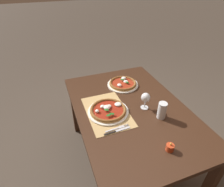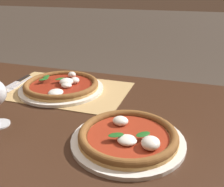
{
  "view_description": "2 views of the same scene",
  "coord_description": "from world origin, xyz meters",
  "px_view_note": "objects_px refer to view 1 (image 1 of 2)",
  "views": [
    {
      "loc": [
        1.17,
        -0.61,
        1.79
      ],
      "look_at": [
        -0.19,
        -0.11,
        0.8
      ],
      "focal_mm": 30.0,
      "sensor_mm": 36.0,
      "label": 1
    },
    {
      "loc": [
        -0.54,
        0.71,
        1.16
      ],
      "look_at": [
        -0.28,
        -0.11,
        0.8
      ],
      "focal_mm": 42.0,
      "sensor_mm": 36.0,
      "label": 2
    }
  ],
  "objects_px": {
    "wine_glass": "(146,98)",
    "votive_candle": "(170,148)",
    "knife": "(117,131)",
    "fork": "(117,128)",
    "pizza_near": "(108,110)",
    "pint_glass": "(162,111)",
    "pizza_far": "(123,84)"
  },
  "relations": [
    {
      "from": "pizza_far",
      "to": "fork",
      "type": "distance_m",
      "value": 0.65
    },
    {
      "from": "pizza_far",
      "to": "fork",
      "type": "relative_size",
      "value": 1.63
    },
    {
      "from": "fork",
      "to": "knife",
      "type": "bearing_deg",
      "value": -22.9
    },
    {
      "from": "pizza_far",
      "to": "fork",
      "type": "height_order",
      "value": "pizza_far"
    },
    {
      "from": "pint_glass",
      "to": "votive_candle",
      "type": "relative_size",
      "value": 2.01
    },
    {
      "from": "pint_glass",
      "to": "knife",
      "type": "xyz_separation_m",
      "value": [
        0.03,
        -0.4,
        -0.06
      ]
    },
    {
      "from": "knife",
      "to": "votive_candle",
      "type": "height_order",
      "value": "votive_candle"
    },
    {
      "from": "pizza_near",
      "to": "fork",
      "type": "relative_size",
      "value": 1.77
    },
    {
      "from": "pizza_near",
      "to": "pint_glass",
      "type": "height_order",
      "value": "pint_glass"
    },
    {
      "from": "pizza_far",
      "to": "fork",
      "type": "xyz_separation_m",
      "value": [
        0.58,
        -0.29,
        -0.01
      ]
    },
    {
      "from": "wine_glass",
      "to": "pint_glass",
      "type": "relative_size",
      "value": 1.07
    },
    {
      "from": "knife",
      "to": "votive_candle",
      "type": "xyz_separation_m",
      "value": [
        0.29,
        0.27,
        0.02
      ]
    },
    {
      "from": "pizza_near",
      "to": "wine_glass",
      "type": "distance_m",
      "value": 0.34
    },
    {
      "from": "pizza_far",
      "to": "pint_glass",
      "type": "relative_size",
      "value": 2.26
    },
    {
      "from": "pizza_far",
      "to": "knife",
      "type": "height_order",
      "value": "pizza_far"
    },
    {
      "from": "wine_glass",
      "to": "votive_candle",
      "type": "bearing_deg",
      "value": -7.46
    },
    {
      "from": "pizza_near",
      "to": "knife",
      "type": "xyz_separation_m",
      "value": [
        0.24,
        -0.01,
        -0.02
      ]
    },
    {
      "from": "knife",
      "to": "pint_glass",
      "type": "bearing_deg",
      "value": 93.71
    },
    {
      "from": "wine_glass",
      "to": "knife",
      "type": "relative_size",
      "value": 0.72
    },
    {
      "from": "wine_glass",
      "to": "knife",
      "type": "bearing_deg",
      "value": -61.04
    },
    {
      "from": "pint_glass",
      "to": "fork",
      "type": "relative_size",
      "value": 0.72
    },
    {
      "from": "knife",
      "to": "pizza_near",
      "type": "bearing_deg",
      "value": 177.71
    },
    {
      "from": "wine_glass",
      "to": "pint_glass",
      "type": "bearing_deg",
      "value": 23.25
    },
    {
      "from": "knife",
      "to": "pizza_far",
      "type": "bearing_deg",
      "value": 153.53
    },
    {
      "from": "pizza_near",
      "to": "knife",
      "type": "bearing_deg",
      "value": -2.29
    },
    {
      "from": "pizza_near",
      "to": "votive_candle",
      "type": "distance_m",
      "value": 0.59
    },
    {
      "from": "pint_glass",
      "to": "knife",
      "type": "distance_m",
      "value": 0.41
    },
    {
      "from": "votive_candle",
      "to": "fork",
      "type": "bearing_deg",
      "value": -140.23
    },
    {
      "from": "pizza_far",
      "to": "knife",
      "type": "bearing_deg",
      "value": -26.47
    },
    {
      "from": "fork",
      "to": "votive_candle",
      "type": "bearing_deg",
      "value": 39.77
    },
    {
      "from": "pizza_near",
      "to": "wine_glass",
      "type": "height_order",
      "value": "wine_glass"
    },
    {
      "from": "pizza_near",
      "to": "votive_candle",
      "type": "relative_size",
      "value": 4.93
    }
  ]
}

